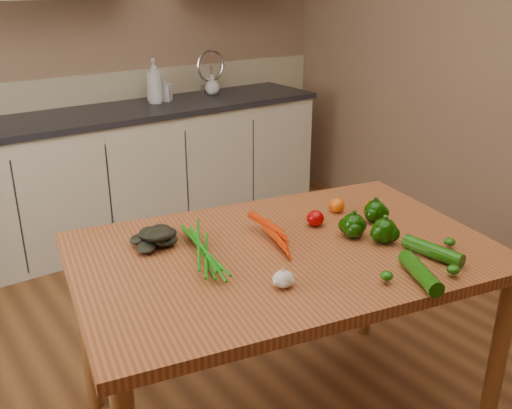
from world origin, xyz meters
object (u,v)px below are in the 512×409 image
object	(u,v)px
tomato_b	(337,205)
leafy_greens	(159,229)
soap_bottle_c	(212,85)
pepper_c	(384,231)
tomato_c	(372,207)
soap_bottle_a	(154,81)
zucchini_a	(433,251)
garlic_bulb	(283,279)
tomato_a	(315,218)
soap_bottle_b	(165,89)
carrot_bunch	(252,238)
pepper_a	(353,226)
zucchini_b	(420,273)
table	(284,270)
pepper_b	(375,211)

from	to	relation	value
tomato_b	leafy_greens	bearing A→B (deg)	167.50
soap_bottle_c	pepper_c	distance (m)	2.52
tomato_b	tomato_c	distance (m)	0.14
soap_bottle_a	soap_bottle_c	size ratio (longest dim) A/B	2.07
soap_bottle_c	zucchini_a	size ratio (longest dim) A/B	0.66
garlic_bulb	tomato_a	distance (m)	0.50
tomato_a	tomato_c	bearing A→B (deg)	-8.62
soap_bottle_b	carrot_bunch	world-z (taller)	soap_bottle_b
soap_bottle_c	pepper_a	bearing A→B (deg)	33.45
tomato_c	zucchini_b	size ratio (longest dim) A/B	0.27
soap_bottle_a	tomato_b	xyz separation A→B (m)	(-0.18, -2.05, -0.22)
carrot_bunch	pepper_c	xyz separation A→B (m)	(0.42, -0.25, 0.01)
tomato_a	pepper_c	bearing A→B (deg)	-67.82
garlic_bulb	tomato_a	bearing A→B (deg)	37.37
pepper_a	garlic_bulb	bearing A→B (deg)	-162.08
carrot_bunch	tomato_b	distance (m)	0.49
carrot_bunch	tomato_c	world-z (taller)	carrot_bunch
table	garlic_bulb	xyz separation A→B (m)	(-0.17, -0.21, 0.12)
table	pepper_c	world-z (taller)	pepper_c
pepper_a	zucchini_b	bearing A→B (deg)	-99.03
tomato_c	tomato_b	bearing A→B (deg)	137.05
pepper_c	tomato_a	size ratio (longest dim) A/B	1.34
pepper_a	zucchini_b	size ratio (longest dim) A/B	0.40
pepper_c	tomato_c	world-z (taller)	pepper_c
soap_bottle_c	tomato_b	distance (m)	2.20
pepper_c	pepper_a	bearing A→B (deg)	119.82
garlic_bulb	leafy_greens	bearing A→B (deg)	108.26
soap_bottle_c	zucchini_b	distance (m)	2.81
garlic_bulb	table	bearing A→B (deg)	50.78
leafy_greens	tomato_c	size ratio (longest dim) A/B	3.44
tomato_a	zucchini_a	size ratio (longest dim) A/B	0.31
tomato_c	zucchini_a	bearing A→B (deg)	-106.52
pepper_b	pepper_a	bearing A→B (deg)	-163.22
garlic_bulb	pepper_c	world-z (taller)	pepper_c
garlic_bulb	zucchini_a	world-z (taller)	garlic_bulb
soap_bottle_c	zucchini_b	size ratio (longest dim) A/B	0.64
carrot_bunch	garlic_bulb	distance (m)	0.31
pepper_b	table	bearing A→B (deg)	177.87
tomato_a	zucchini_a	bearing A→B (deg)	-71.25
pepper_b	tomato_b	xyz separation A→B (m)	(-0.05, 0.16, -0.01)
garlic_bulb	tomato_b	xyz separation A→B (m)	(0.57, 0.36, 0.00)
table	garlic_bulb	world-z (taller)	garlic_bulb
table	garlic_bulb	bearing A→B (deg)	-117.55
tomato_b	soap_bottle_b	bearing A→B (deg)	82.47
leafy_greens	pepper_b	size ratio (longest dim) A/B	2.38
tomato_c	table	bearing A→B (deg)	-174.31
zucchini_b	leafy_greens	bearing A→B (deg)	126.94
table	pepper_a	world-z (taller)	pepper_a
table	soap_bottle_c	bearing A→B (deg)	76.18
table	soap_bottle_a	xyz separation A→B (m)	(0.58, 2.20, 0.34)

